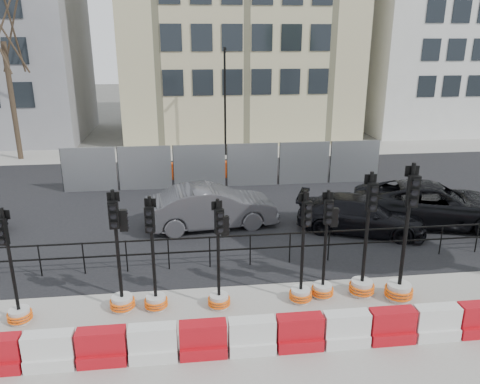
{
  "coord_description": "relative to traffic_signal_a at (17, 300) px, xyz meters",
  "views": [
    {
      "loc": [
        -1.8,
        -11.29,
        6.51
      ],
      "look_at": [
        -0.09,
        3.0,
        1.73
      ],
      "focal_mm": 35.0,
      "sensor_mm": 36.0,
      "label": 1
    }
  ],
  "objects": [
    {
      "name": "lamp_post_far",
      "position": [
        6.39,
        16.05,
        2.62
      ],
      "size": [
        0.12,
        0.56,
        6.0
      ],
      "color": "black",
      "rests_on": "ground"
    },
    {
      "name": "road",
      "position": [
        5.89,
        8.06,
        -0.59
      ],
      "size": [
        40.0,
        14.0,
        0.03
      ],
      "primitive_type": "cube",
      "color": "black",
      "rests_on": "ground"
    },
    {
      "name": "sidewalk_near",
      "position": [
        5.89,
        -1.94,
        -0.6
      ],
      "size": [
        40.0,
        6.0,
        0.02
      ],
      "primitive_type": "cube",
      "color": "gray",
      "rests_on": "ground"
    },
    {
      "name": "traffic_signal_b",
      "position": [
        2.4,
        0.25,
        0.15
      ],
      "size": [
        0.63,
        0.63,
        3.18
      ],
      "rotation": [
        0.0,
        0.0,
        0.02
      ],
      "color": "silver",
      "rests_on": "ground"
    },
    {
      "name": "traffic_signal_g",
      "position": [
        8.59,
        0.25,
        0.1
      ],
      "size": [
        0.67,
        0.67,
        3.4
      ],
      "rotation": [
        0.0,
        0.0,
        0.02
      ],
      "color": "silver",
      "rests_on": "ground"
    },
    {
      "name": "heras_fencing",
      "position": [
        5.4,
        10.78,
        0.11
      ],
      "size": [
        14.33,
        1.72,
        2.0
      ],
      "color": "gray",
      "rests_on": "ground"
    },
    {
      "name": "traffic_signal_e",
      "position": [
        6.91,
        0.11,
        0.02
      ],
      "size": [
        0.59,
        0.59,
        3.01
      ],
      "rotation": [
        0.0,
        0.0,
        0.26
      ],
      "color": "silver",
      "rests_on": "ground"
    },
    {
      "name": "traffic_signal_h",
      "position": [
        9.46,
        -0.09,
        0.16
      ],
      "size": [
        0.73,
        0.73,
        3.68
      ],
      "rotation": [
        0.0,
        0.0,
        -0.09
      ],
      "color": "silver",
      "rests_on": "ground"
    },
    {
      "name": "car_c",
      "position": [
        10.08,
        4.37,
        0.03
      ],
      "size": [
        4.91,
        5.67,
        1.28
      ],
      "primitive_type": "imported",
      "rotation": [
        0.0,
        0.0,
        1.18
      ],
      "color": "black",
      "rests_on": "ground"
    },
    {
      "name": "car_b",
      "position": [
        4.93,
        5.42,
        0.16
      ],
      "size": [
        2.72,
        5.02,
        1.53
      ],
      "primitive_type": "imported",
      "rotation": [
        0.0,
        0.0,
        1.69
      ],
      "color": "#434347",
      "rests_on": "ground"
    },
    {
      "name": "tree_bare_far",
      "position": [
        -5.11,
        16.56,
        6.05
      ],
      "size": [
        2.0,
        2.0,
        9.0
      ],
      "color": "#473828",
      "rests_on": "ground"
    },
    {
      "name": "kerb_railing",
      "position": [
        5.89,
        2.26,
        0.08
      ],
      "size": [
        18.0,
        0.04,
        1.0
      ],
      "color": "black",
      "rests_on": "ground"
    },
    {
      "name": "sidewalk_far",
      "position": [
        5.89,
        17.06,
        -0.6
      ],
      "size": [
        40.0,
        4.0,
        0.02
      ],
      "primitive_type": "cube",
      "color": "gray",
      "rests_on": "ground"
    },
    {
      "name": "traffic_signal_a",
      "position": [
        0.0,
        0.0,
        0.0
      ],
      "size": [
        0.58,
        0.58,
        2.93
      ],
      "rotation": [
        0.0,
        0.0,
        -0.22
      ],
      "color": "silver",
      "rests_on": "ground"
    },
    {
      "name": "traffic_signal_f",
      "position": [
        7.54,
        0.27,
        0.1
      ],
      "size": [
        0.58,
        0.58,
        2.96
      ],
      "rotation": [
        0.0,
        0.0,
        -0.07
      ],
      "color": "silver",
      "rests_on": "ground"
    },
    {
      "name": "ground",
      "position": [
        5.89,
        1.06,
        -0.61
      ],
      "size": [
        120.0,
        120.0,
        0.0
      ],
      "primitive_type": "plane",
      "color": "#51514C",
      "rests_on": "ground"
    },
    {
      "name": "traffic_signal_d",
      "position": [
        4.81,
        0.1,
        0.09
      ],
      "size": [
        0.57,
        0.57,
        2.91
      ],
      "rotation": [
        0.0,
        0.0,
        0.27
      ],
      "color": "silver",
      "rests_on": "ground"
    },
    {
      "name": "barrier_row",
      "position": [
        5.89,
        -1.74,
        -0.24
      ],
      "size": [
        16.75,
        0.5,
        0.8
      ],
      "color": "#B60E19",
      "rests_on": "ground"
    },
    {
      "name": "traffic_signal_c",
      "position": [
        3.21,
        0.21,
        0.01
      ],
      "size": [
        0.59,
        0.59,
        3.0
      ],
      "rotation": [
        0.0,
        0.0,
        -0.13
      ],
      "color": "silver",
      "rests_on": "ground"
    },
    {
      "name": "car_d",
      "position": [
        12.91,
        4.8,
        0.16
      ],
      "size": [
        5.33,
        6.78,
        1.52
      ],
      "primitive_type": "imported",
      "rotation": [
        0.0,
        0.0,
        1.3
      ],
      "color": "black",
      "rests_on": "ground"
    },
    {
      "name": "building_white",
      "position": [
        22.89,
        23.05,
        7.39
      ],
      "size": [
        12.0,
        9.06,
        16.0
      ],
      "color": "silver",
      "rests_on": "ground"
    }
  ]
}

